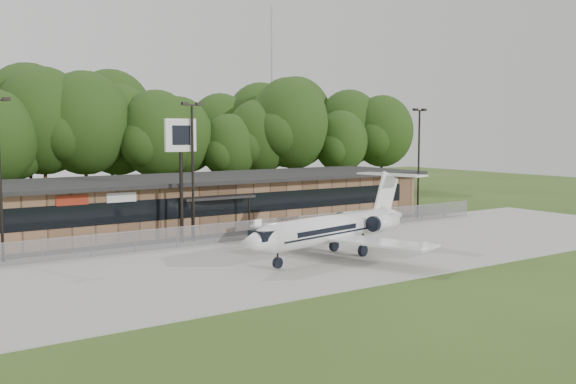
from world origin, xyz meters
TOP-DOWN VIEW (x-y plane):
  - ground at (0.00, 0.00)m, footprint 160.00×160.00m
  - apron at (0.00, 8.00)m, footprint 64.00×18.00m
  - parking_lot at (0.00, 19.50)m, footprint 50.00×9.00m
  - terminal at (-0.00, 23.94)m, footprint 41.00×11.65m
  - fence at (0.00, 15.00)m, footprint 46.00×0.04m
  - treeline at (0.00, 42.00)m, footprint 72.00×12.00m
  - radio_mast at (22.00, 48.00)m, footprint 0.20×0.20m
  - light_pole_mid at (-5.00, 16.50)m, footprint 1.55×0.30m
  - light_pole_right at (18.00, 16.50)m, footprint 1.55×0.30m
  - business_jet at (0.02, 6.20)m, footprint 15.69×14.10m
  - pole_sign at (-5.79, 16.79)m, footprint 2.37×0.30m

SIDE VIEW (x-z plane):
  - ground at x=0.00m, z-range 0.00..0.00m
  - parking_lot at x=0.00m, z-range 0.00..0.06m
  - apron at x=0.00m, z-range 0.00..0.08m
  - fence at x=0.00m, z-range 0.02..1.54m
  - business_jet at x=0.02m, z-range -0.76..4.55m
  - terminal at x=0.00m, z-range 0.03..4.33m
  - light_pole_mid at x=-5.00m, z-range 0.86..11.09m
  - light_pole_right at x=18.00m, z-range 0.86..11.09m
  - pole_sign at x=-5.79m, z-range 2.40..11.46m
  - treeline at x=0.00m, z-range 0.00..15.00m
  - radio_mast at x=22.00m, z-range 0.00..25.00m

